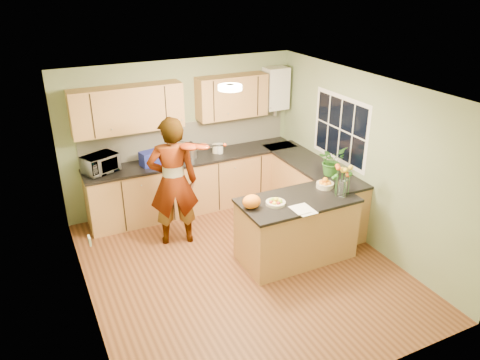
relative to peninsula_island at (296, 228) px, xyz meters
name	(u,v)px	position (x,y,z in m)	size (l,w,h in m)	color
floor	(241,267)	(-0.82, 0.10, -0.46)	(4.50, 4.50, 0.00)	#5A3119
ceiling	(241,89)	(-0.82, 0.10, 2.04)	(4.00, 4.50, 0.02)	silver
wall_back	(182,135)	(-0.82, 2.35, 0.79)	(4.00, 0.02, 2.50)	gray
wall_front	(352,282)	(-0.82, -2.15, 0.79)	(4.00, 0.02, 2.50)	gray
wall_left	(79,219)	(-2.82, 0.10, 0.79)	(0.02, 4.50, 2.50)	gray
wall_right	(364,160)	(1.18, 0.10, 0.79)	(0.02, 4.50, 2.50)	gray
back_counter	(196,183)	(-0.72, 2.05, 0.01)	(3.64, 0.62, 0.94)	#BA894A
right_counter	(311,190)	(0.88, 0.95, 0.01)	(0.62, 2.24, 0.94)	#BA894A
splashback	(188,137)	(-0.72, 2.34, 0.74)	(3.60, 0.02, 0.52)	silver
upper_cabinets	(173,104)	(-0.99, 2.18, 1.39)	(3.20, 0.34, 0.70)	#BA894A
boiler	(276,88)	(0.88, 2.19, 1.43)	(0.40, 0.30, 0.86)	white
window_right	(340,129)	(1.17, 0.70, 1.09)	(0.01, 1.30, 1.05)	white
light_switch	(90,241)	(-2.80, -0.50, 0.84)	(0.02, 0.09, 0.09)	white
ceiling_lamp	(230,87)	(-0.82, 0.40, 2.00)	(0.30, 0.30, 0.07)	#FFEABF
peninsula_island	(296,228)	(0.00, 0.00, 0.00)	(1.61, 0.83, 0.92)	#BA894A
fruit_dish	(276,202)	(-0.35, 0.00, 0.50)	(0.27, 0.27, 0.09)	beige
orange_bowl	(325,184)	(0.55, 0.15, 0.52)	(0.25, 0.25, 0.15)	beige
flower_vase	(344,173)	(0.60, -0.18, 0.80)	(0.28, 0.28, 0.51)	silver
orange_bag	(252,202)	(-0.69, 0.05, 0.55)	(0.25, 0.21, 0.19)	orange
papers	(304,210)	(-0.10, -0.30, 0.47)	(0.24, 0.33, 0.01)	white
violinist	(173,182)	(-1.39, 1.16, 0.52)	(0.71, 0.47, 1.96)	#E8B08D
violin	(190,146)	(-1.19, 0.94, 1.10)	(0.67, 0.27, 0.13)	#4B0804
microwave	(100,164)	(-2.24, 2.09, 0.62)	(0.51, 0.34, 0.28)	white
blue_box	(150,159)	(-1.48, 2.03, 0.59)	(0.29, 0.21, 0.23)	navy
kettle	(191,150)	(-0.78, 2.04, 0.61)	(0.18, 0.18, 0.33)	silver
jar_cream	(215,148)	(-0.33, 2.08, 0.56)	(0.10, 0.10, 0.16)	beige
jar_white	(220,148)	(-0.27, 2.03, 0.56)	(0.11, 0.11, 0.17)	white
potted_plant	(332,161)	(0.88, 0.47, 0.70)	(0.41, 0.35, 0.45)	#2D6923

